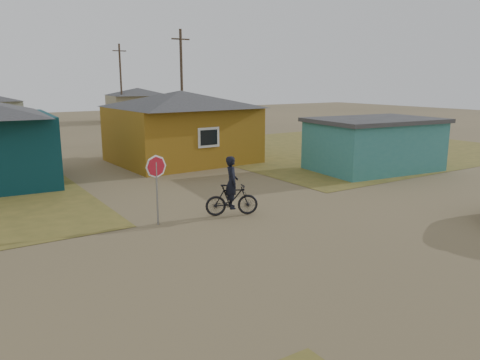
% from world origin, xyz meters
% --- Properties ---
extents(ground, '(120.00, 120.00, 0.00)m').
position_xyz_m(ground, '(0.00, 0.00, 0.00)').
color(ground, olive).
extents(grass_ne, '(20.00, 18.00, 0.00)m').
position_xyz_m(grass_ne, '(14.00, 13.00, 0.01)').
color(grass_ne, olive).
rests_on(grass_ne, ground).
extents(house_yellow, '(7.72, 6.76, 3.90)m').
position_xyz_m(house_yellow, '(2.50, 14.00, 2.00)').
color(house_yellow, '#8E6215').
rests_on(house_yellow, ground).
extents(shed_turquoise, '(6.71, 4.93, 2.60)m').
position_xyz_m(shed_turquoise, '(9.50, 6.50, 1.31)').
color(shed_turquoise, teal).
rests_on(shed_turquoise, ground).
extents(house_beige_east, '(6.95, 6.05, 3.60)m').
position_xyz_m(house_beige_east, '(10.00, 40.00, 1.86)').
color(house_beige_east, gray).
rests_on(house_beige_east, ground).
extents(utility_pole_near, '(1.40, 0.20, 8.00)m').
position_xyz_m(utility_pole_near, '(6.50, 22.00, 4.14)').
color(utility_pole_near, '#433428').
rests_on(utility_pole_near, ground).
extents(utility_pole_far, '(1.40, 0.20, 8.00)m').
position_xyz_m(utility_pole_far, '(7.50, 38.00, 4.14)').
color(utility_pole_far, '#433428').
rests_on(utility_pole_far, ground).
extents(stop_sign, '(0.71, 0.22, 2.22)m').
position_xyz_m(stop_sign, '(-3.33, 3.89, 1.65)').
color(stop_sign, gray).
rests_on(stop_sign, ground).
extents(cyclist, '(1.84, 1.16, 2.01)m').
position_xyz_m(cyclist, '(-0.83, 3.49, 0.73)').
color(cyclist, black).
rests_on(cyclist, ground).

